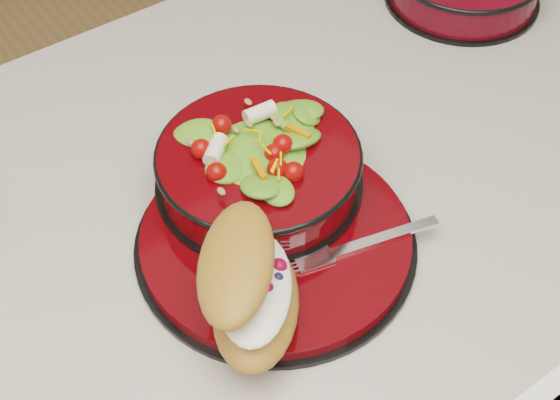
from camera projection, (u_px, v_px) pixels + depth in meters
island_counter at (253, 386)px, 1.20m from camera, size 1.24×0.74×0.90m
dinner_plate at (277, 239)px, 0.81m from camera, size 0.30×0.30×0.02m
salad_bowl at (258, 162)px, 0.82m from camera, size 0.23×0.23×0.09m
croissant at (252, 286)px, 0.71m from camera, size 0.15×0.18×0.09m
fork at (363, 244)px, 0.79m from camera, size 0.16×0.05×0.00m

